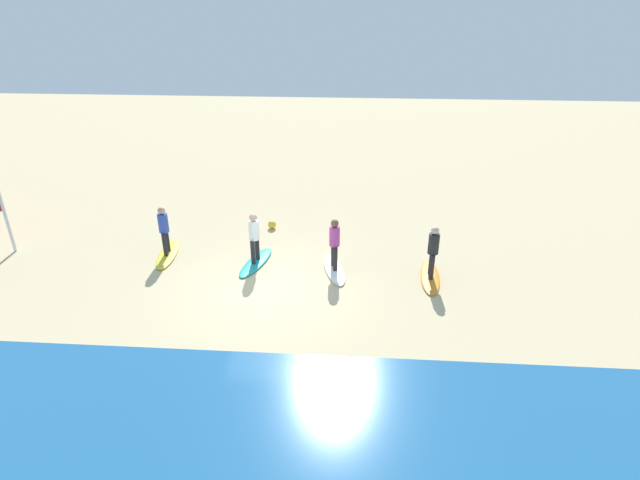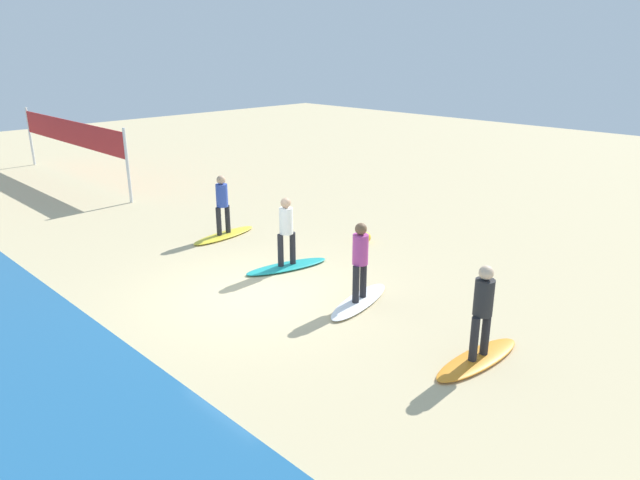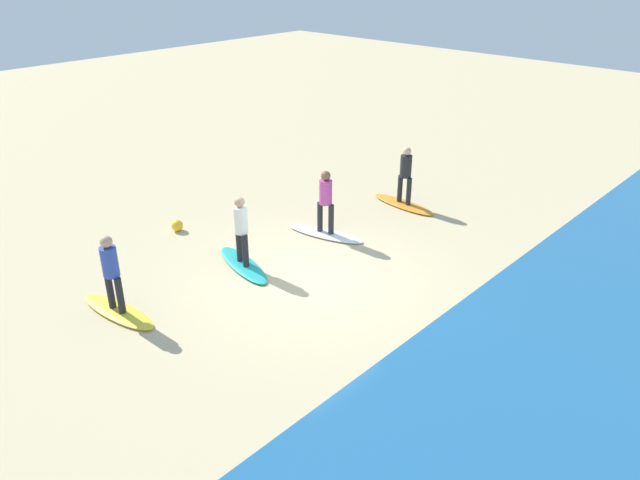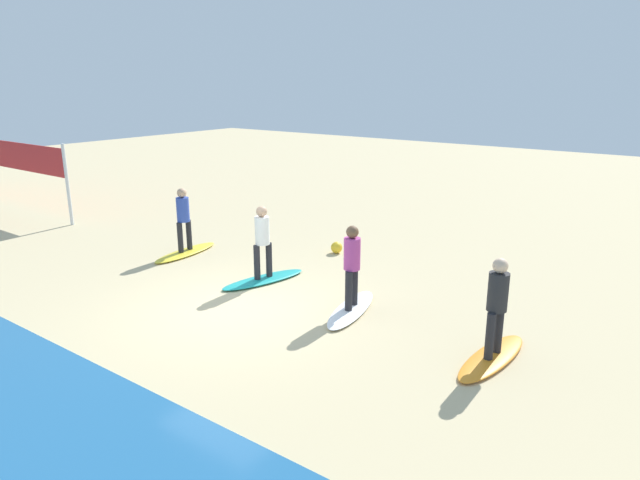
{
  "view_description": "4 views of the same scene",
  "coord_description": "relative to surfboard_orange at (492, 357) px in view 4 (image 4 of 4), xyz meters",
  "views": [
    {
      "loc": [
        -2.39,
        12.74,
        7.87
      ],
      "look_at": [
        -1.44,
        -0.91,
        1.2
      ],
      "focal_mm": 28.8,
      "sensor_mm": 36.0,
      "label": 1
    },
    {
      "loc": [
        -8.93,
        6.94,
        5.06
      ],
      "look_at": [
        -0.35,
        -1.61,
        0.93
      ],
      "focal_mm": 32.29,
      "sensor_mm": 36.0,
      "label": 2
    },
    {
      "loc": [
        8.43,
        8.14,
        6.71
      ],
      "look_at": [
        -0.24,
        0.07,
        0.89
      ],
      "focal_mm": 34.02,
      "sensor_mm": 36.0,
      "label": 3
    },
    {
      "loc": [
        -7.46,
        7.4,
        4.4
      ],
      "look_at": [
        -0.89,
        -1.54,
        1.22
      ],
      "focal_mm": 31.9,
      "sensor_mm": 36.0,
      "label": 4
    }
  ],
  "objects": [
    {
      "name": "ground_plane",
      "position": [
        4.78,
        0.93,
        -0.04
      ],
      "size": [
        60.0,
        60.0,
        0.0
      ],
      "primitive_type": "plane",
      "color": "#CCB789"
    },
    {
      "name": "surfboard_orange",
      "position": [
        0.0,
        0.0,
        0.0
      ],
      "size": [
        0.71,
        2.14,
        0.09
      ],
      "primitive_type": "ellipsoid",
      "rotation": [
        0.0,
        0.0,
        1.5
      ],
      "color": "orange",
      "rests_on": "ground"
    },
    {
      "name": "surfer_orange",
      "position": [
        -0.0,
        0.0,
        0.99
      ],
      "size": [
        0.32,
        0.46,
        1.64
      ],
      "color": "#232328",
      "rests_on": "surfboard_orange"
    },
    {
      "name": "surfboard_white",
      "position": [
        2.93,
        -0.32,
        0.0
      ],
      "size": [
        1.03,
        2.17,
        0.09
      ],
      "primitive_type": "ellipsoid",
      "rotation": [
        0.0,
        0.0,
        1.8
      ],
      "color": "white",
      "rests_on": "ground"
    },
    {
      "name": "surfer_white",
      "position": [
        2.93,
        -0.32,
        0.99
      ],
      "size": [
        0.32,
        0.45,
        1.64
      ],
      "color": "#232328",
      "rests_on": "surfboard_white"
    },
    {
      "name": "surfboard_teal",
      "position": [
        5.45,
        -0.57,
        0.0
      ],
      "size": [
        1.07,
        2.17,
        0.09
      ],
      "primitive_type": "ellipsoid",
      "rotation": [
        0.0,
        0.0,
        1.32
      ],
      "color": "teal",
      "rests_on": "ground"
    },
    {
      "name": "surfer_teal",
      "position": [
        5.45,
        -0.57,
        0.99
      ],
      "size": [
        0.32,
        0.45,
        1.64
      ],
      "color": "#232328",
      "rests_on": "surfboard_teal"
    },
    {
      "name": "surfboard_yellow",
      "position": [
        8.45,
        -0.92,
        0.0
      ],
      "size": [
        0.77,
        2.15,
        0.09
      ],
      "primitive_type": "ellipsoid",
      "rotation": [
        0.0,
        0.0,
        1.67
      ],
      "color": "yellow",
      "rests_on": "ground"
    },
    {
      "name": "surfer_yellow",
      "position": [
        8.45,
        -0.92,
        0.99
      ],
      "size": [
        0.32,
        0.46,
        1.64
      ],
      "color": "#232328",
      "rests_on": "surfboard_yellow"
    },
    {
      "name": "beach_ball",
      "position": [
        5.34,
        -3.3,
        0.11
      ],
      "size": [
        0.3,
        0.3,
        0.3
      ],
      "primitive_type": "sphere",
      "color": "yellow",
      "rests_on": "ground"
    }
  ]
}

